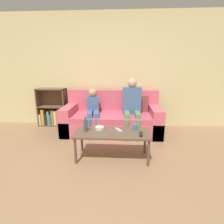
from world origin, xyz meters
TOP-DOWN VIEW (x-y plane):
  - ground_plane at (0.00, 0.00)m, footprint 22.00×22.00m
  - wall_back at (0.00, 2.43)m, footprint 12.00×0.06m
  - couch at (0.10, 1.90)m, footprint 2.07×0.91m
  - bookshelf at (-1.39, 2.27)m, footprint 0.67×0.28m
  - coffee_table at (0.17, 0.74)m, footprint 1.15×0.49m
  - person_adult at (0.51, 1.82)m, footprint 0.39×0.63m
  - person_child at (-0.30, 1.77)m, footprint 0.33×0.66m
  - cup_near at (0.52, 0.87)m, footprint 0.07×0.07m
  - tv_remote_0 at (0.26, 0.81)m, footprint 0.13×0.17m
  - tv_remote_1 at (0.60, 0.66)m, footprint 0.07×0.17m
  - snack_bowl at (-0.04, 0.85)m, footprint 0.14×0.14m
  - bottle at (-0.25, 0.76)m, footprint 0.06×0.06m

SIDE VIEW (x-z plane):
  - ground_plane at x=0.00m, z-range 0.00..0.00m
  - couch at x=0.10m, z-range -0.16..0.74m
  - bookshelf at x=-1.39m, z-range -0.12..0.79m
  - coffee_table at x=0.17m, z-range 0.17..0.61m
  - tv_remote_0 at x=0.26m, z-range 0.43..0.46m
  - tv_remote_1 at x=0.60m, z-range 0.43..0.46m
  - snack_bowl at x=-0.04m, z-range 0.43..0.48m
  - cup_near at x=0.52m, z-range 0.43..0.53m
  - bottle at x=-0.25m, z-range 0.42..0.65m
  - person_child at x=-0.30m, z-range 0.07..1.03m
  - person_adult at x=0.51m, z-range 0.08..1.26m
  - wall_back at x=0.00m, z-range 0.00..2.60m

